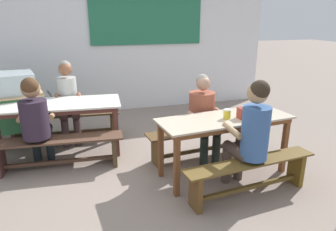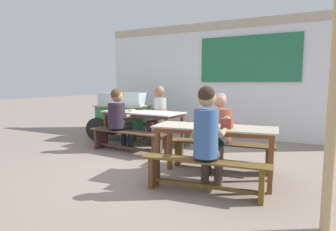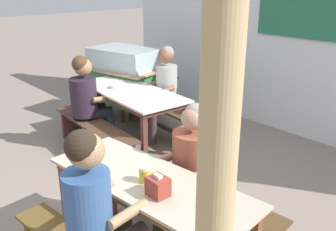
{
  "view_description": "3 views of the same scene",
  "coord_description": "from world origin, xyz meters",
  "px_view_note": "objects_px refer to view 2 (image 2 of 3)",
  "views": [
    {
      "loc": [
        -0.86,
        -3.48,
        1.93
      ],
      "look_at": [
        0.23,
        0.13,
        0.7
      ],
      "focal_mm": 32.33,
      "sensor_mm": 36.0,
      "label": 1
    },
    {
      "loc": [
        2.02,
        -4.09,
        1.37
      ],
      "look_at": [
        -0.39,
        0.65,
        0.75
      ],
      "focal_mm": 30.45,
      "sensor_mm": 36.0,
      "label": 2
    },
    {
      "loc": [
        2.71,
        -1.85,
        2.15
      ],
      "look_at": [
        0.05,
        0.55,
        0.83
      ],
      "focal_mm": 40.35,
      "sensor_mm": 36.0,
      "label": 3
    }
  ],
  "objects_px": {
    "tissue_box": "(227,123)",
    "person_left_back_turned": "(119,115)",
    "bench_far_front": "(126,138)",
    "bench_near_front": "(204,172)",
    "bench_far_back": "(158,130)",
    "person_center_facing": "(158,112)",
    "dining_table_near": "(214,132)",
    "person_near_front": "(207,133)",
    "dining_table_far": "(143,115)",
    "person_right_near_table": "(219,127)",
    "condiment_jar": "(214,123)",
    "bench_near_back": "(221,152)",
    "soup_bowl": "(132,110)",
    "wooden_support_post": "(334,92)",
    "food_cart": "(123,112)"
  },
  "relations": [
    {
      "from": "tissue_box",
      "to": "person_left_back_turned",
      "type": "bearing_deg",
      "value": 159.66
    },
    {
      "from": "bench_far_front",
      "to": "bench_near_front",
      "type": "bearing_deg",
      "value": -32.06
    },
    {
      "from": "bench_far_back",
      "to": "person_center_facing",
      "type": "height_order",
      "value": "person_center_facing"
    },
    {
      "from": "bench_far_back",
      "to": "bench_near_front",
      "type": "bearing_deg",
      "value": -50.41
    },
    {
      "from": "dining_table_near",
      "to": "person_center_facing",
      "type": "relative_size",
      "value": 1.34
    },
    {
      "from": "bench_far_front",
      "to": "person_near_front",
      "type": "xyz_separation_m",
      "value": [
        2.07,
        -1.22,
        0.46
      ]
    },
    {
      "from": "dining_table_near",
      "to": "dining_table_far",
      "type": "bearing_deg",
      "value": 146.66
    },
    {
      "from": "person_right_near_table",
      "to": "condiment_jar",
      "type": "height_order",
      "value": "person_right_near_table"
    },
    {
      "from": "bench_near_back",
      "to": "person_right_near_table",
      "type": "bearing_deg",
      "value": -112.77
    },
    {
      "from": "dining_table_far",
      "to": "dining_table_near",
      "type": "xyz_separation_m",
      "value": [
        1.97,
        -1.29,
        -0.01
      ]
    },
    {
      "from": "bench_far_back",
      "to": "person_near_front",
      "type": "bearing_deg",
      "value": -49.41
    },
    {
      "from": "person_near_front",
      "to": "person_center_facing",
      "type": "relative_size",
      "value": 1.03
    },
    {
      "from": "soup_bowl",
      "to": "wooden_support_post",
      "type": "height_order",
      "value": "wooden_support_post"
    },
    {
      "from": "bench_far_back",
      "to": "bench_near_front",
      "type": "xyz_separation_m",
      "value": [
        1.98,
        -2.39,
        -0.02
      ]
    },
    {
      "from": "tissue_box",
      "to": "condiment_jar",
      "type": "distance_m",
      "value": 0.21
    },
    {
      "from": "dining_table_near",
      "to": "bench_near_back",
      "type": "relative_size",
      "value": 1.03
    },
    {
      "from": "food_cart",
      "to": "soup_bowl",
      "type": "xyz_separation_m",
      "value": [
        0.69,
        -0.65,
        0.12
      ]
    },
    {
      "from": "bench_far_back",
      "to": "soup_bowl",
      "type": "xyz_separation_m",
      "value": [
        -0.26,
        -0.64,
        0.49
      ]
    },
    {
      "from": "soup_bowl",
      "to": "bench_near_front",
      "type": "bearing_deg",
      "value": -38.03
    },
    {
      "from": "person_right_near_table",
      "to": "soup_bowl",
      "type": "bearing_deg",
      "value": 161.27
    },
    {
      "from": "person_near_front",
      "to": "wooden_support_post",
      "type": "bearing_deg",
      "value": -17.26
    },
    {
      "from": "wooden_support_post",
      "to": "condiment_jar",
      "type": "bearing_deg",
      "value": 148.18
    },
    {
      "from": "bench_near_back",
      "to": "wooden_support_post",
      "type": "xyz_separation_m",
      "value": [
        1.41,
        -1.43,
        1.01
      ]
    },
    {
      "from": "tissue_box",
      "to": "condiment_jar",
      "type": "xyz_separation_m",
      "value": [
        -0.2,
        0.05,
        -0.01
      ]
    },
    {
      "from": "dining_table_far",
      "to": "condiment_jar",
      "type": "distance_m",
      "value": 2.38
    },
    {
      "from": "food_cart",
      "to": "person_center_facing",
      "type": "xyz_separation_m",
      "value": [
        1.02,
        -0.09,
        0.05
      ]
    },
    {
      "from": "food_cart",
      "to": "condiment_jar",
      "type": "relative_size",
      "value": 14.53
    },
    {
      "from": "dining_table_far",
      "to": "tissue_box",
      "type": "bearing_deg",
      "value": -32.48
    },
    {
      "from": "food_cart",
      "to": "dining_table_near",
      "type": "bearing_deg",
      "value": -32.8
    },
    {
      "from": "tissue_box",
      "to": "person_right_near_table",
      "type": "bearing_deg",
      "value": 115.96
    },
    {
      "from": "dining_table_far",
      "to": "food_cart",
      "type": "xyz_separation_m",
      "value": [
        -0.91,
        0.56,
        -0.02
      ]
    },
    {
      "from": "person_right_near_table",
      "to": "person_center_facing",
      "type": "bearing_deg",
      "value": 144.34
    },
    {
      "from": "person_near_front",
      "to": "soup_bowl",
      "type": "height_order",
      "value": "person_near_front"
    },
    {
      "from": "bench_far_front",
      "to": "bench_near_front",
      "type": "height_order",
      "value": "same"
    },
    {
      "from": "bench_near_front",
      "to": "food_cart",
      "type": "distance_m",
      "value": 3.81
    },
    {
      "from": "bench_near_front",
      "to": "person_left_back_turned",
      "type": "relative_size",
      "value": 1.29
    },
    {
      "from": "person_left_back_turned",
      "to": "person_center_facing",
      "type": "relative_size",
      "value": 0.97
    },
    {
      "from": "wooden_support_post",
      "to": "bench_far_back",
      "type": "bearing_deg",
      "value": 140.34
    },
    {
      "from": "bench_far_back",
      "to": "bench_far_front",
      "type": "relative_size",
      "value": 1.02
    },
    {
      "from": "wooden_support_post",
      "to": "person_right_near_table",
      "type": "bearing_deg",
      "value": 136.46
    },
    {
      "from": "food_cart",
      "to": "bench_near_back",
      "type": "bearing_deg",
      "value": -24.83
    },
    {
      "from": "bench_far_front",
      "to": "condiment_jar",
      "type": "xyz_separation_m",
      "value": [
        2.01,
        -0.78,
        0.53
      ]
    },
    {
      "from": "dining_table_far",
      "to": "soup_bowl",
      "type": "relative_size",
      "value": 12.61
    },
    {
      "from": "food_cart",
      "to": "person_near_front",
      "type": "relative_size",
      "value": 1.27
    },
    {
      "from": "dining_table_near",
      "to": "condiment_jar",
      "type": "distance_m",
      "value": 0.15
    },
    {
      "from": "dining_table_far",
      "to": "bench_near_back",
      "type": "bearing_deg",
      "value": -21.29
    },
    {
      "from": "bench_near_back",
      "to": "tissue_box",
      "type": "bearing_deg",
      "value": -68.12
    },
    {
      "from": "food_cart",
      "to": "person_near_front",
      "type": "xyz_separation_m",
      "value": [
        2.94,
        -2.33,
        0.08
      ]
    },
    {
      "from": "dining_table_near",
      "to": "bench_near_front",
      "type": "xyz_separation_m",
      "value": [
        0.05,
        -0.55,
        -0.4
      ]
    },
    {
      "from": "bench_near_front",
      "to": "condiment_jar",
      "type": "bearing_deg",
      "value": 96.06
    }
  ]
}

